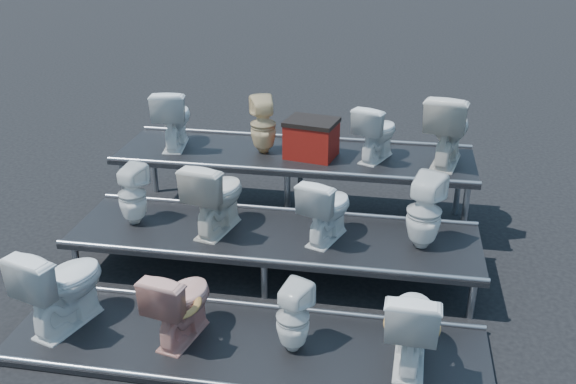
% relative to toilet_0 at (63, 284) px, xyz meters
% --- Properties ---
extents(ground, '(80.00, 80.00, 0.00)m').
position_rel_toilet_0_xyz_m(ground, '(1.66, 1.30, -0.48)').
color(ground, black).
rests_on(ground, ground).
extents(tier_front, '(4.20, 1.20, 0.06)m').
position_rel_toilet_0_xyz_m(tier_front, '(1.66, 0.00, -0.45)').
color(tier_front, black).
rests_on(tier_front, ground).
extents(tier_mid, '(4.20, 1.20, 0.46)m').
position_rel_toilet_0_xyz_m(tier_mid, '(1.66, 1.30, -0.25)').
color(tier_mid, black).
rests_on(tier_mid, ground).
extents(tier_back, '(4.20, 1.20, 0.86)m').
position_rel_toilet_0_xyz_m(tier_back, '(1.66, 2.60, -0.05)').
color(tier_back, black).
rests_on(tier_back, ground).
extents(toilet_0, '(0.70, 0.93, 0.84)m').
position_rel_toilet_0_xyz_m(toilet_0, '(0.00, 0.00, 0.00)').
color(toilet_0, white).
rests_on(toilet_0, tier_front).
extents(toilet_1, '(0.55, 0.78, 0.72)m').
position_rel_toilet_0_xyz_m(toilet_1, '(1.09, 0.00, -0.06)').
color(toilet_1, tan).
rests_on(toilet_1, tier_front).
extents(toilet_2, '(0.38, 0.39, 0.64)m').
position_rel_toilet_0_xyz_m(toilet_2, '(2.08, 0.00, -0.10)').
color(toilet_2, white).
rests_on(toilet_2, tier_front).
extents(toilet_3, '(0.47, 0.78, 0.78)m').
position_rel_toilet_0_xyz_m(toilet_3, '(3.06, 0.00, -0.03)').
color(toilet_3, white).
rests_on(toilet_3, tier_front).
extents(toilet_4, '(0.37, 0.37, 0.65)m').
position_rel_toilet_0_xyz_m(toilet_4, '(0.15, 1.30, 0.31)').
color(toilet_4, white).
rests_on(toilet_4, tier_mid).
extents(toilet_5, '(0.60, 0.85, 0.79)m').
position_rel_toilet_0_xyz_m(toilet_5, '(1.06, 1.30, 0.37)').
color(toilet_5, silver).
rests_on(toilet_5, tier_mid).
extents(toilet_6, '(0.59, 0.76, 0.69)m').
position_rel_toilet_0_xyz_m(toilet_6, '(2.20, 1.30, 0.32)').
color(toilet_6, white).
rests_on(toilet_6, tier_mid).
extents(toilet_7, '(0.45, 0.45, 0.76)m').
position_rel_toilet_0_xyz_m(toilet_7, '(3.16, 1.30, 0.36)').
color(toilet_7, white).
rests_on(toilet_7, tier_mid).
extents(toilet_8, '(0.51, 0.77, 0.73)m').
position_rel_toilet_0_xyz_m(toilet_8, '(0.18, 2.60, 0.74)').
color(toilet_8, white).
rests_on(toilet_8, tier_back).
extents(toilet_9, '(0.40, 0.40, 0.67)m').
position_rel_toilet_0_xyz_m(toilet_9, '(1.29, 2.60, 0.72)').
color(toilet_9, beige).
rests_on(toilet_9, tier_back).
extents(toilet_10, '(0.59, 0.74, 0.66)m').
position_rel_toilet_0_xyz_m(toilet_10, '(2.61, 2.60, 0.71)').
color(toilet_10, white).
rests_on(toilet_10, tier_back).
extents(toilet_11, '(0.63, 0.90, 0.83)m').
position_rel_toilet_0_xyz_m(toilet_11, '(3.40, 2.60, 0.80)').
color(toilet_11, silver).
rests_on(toilet_11, tier_back).
extents(red_crate, '(0.63, 0.54, 0.40)m').
position_rel_toilet_0_xyz_m(red_crate, '(1.87, 2.55, 0.58)').
color(red_crate, maroon).
rests_on(red_crate, tier_back).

